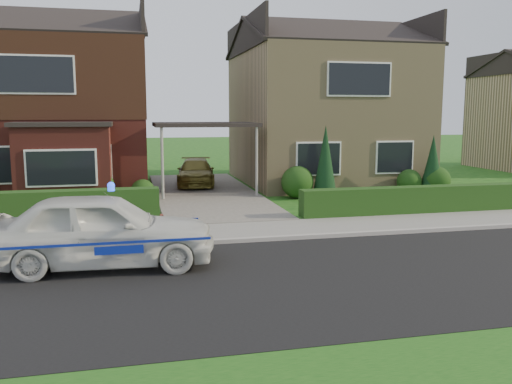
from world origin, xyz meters
name	(u,v)px	position (x,y,z in m)	size (l,w,h in m)	color
ground	(284,280)	(0.00, 0.00, 0.00)	(120.00, 120.00, 0.00)	#144512
road	(284,280)	(0.00, 0.00, 0.00)	(60.00, 6.00, 0.02)	black
kerb	(250,240)	(0.00, 3.05, 0.06)	(60.00, 0.16, 0.12)	#9E9993
sidewalk	(241,231)	(0.00, 4.10, 0.05)	(60.00, 2.00, 0.10)	slate
driveway	(206,193)	(0.00, 11.00, 0.06)	(3.80, 12.00, 0.12)	#666059
house_left	(52,96)	(-5.78, 13.90, 3.81)	(7.50, 9.53, 7.25)	maroon
house_right	(323,101)	(5.80, 13.99, 3.66)	(7.50, 8.06, 7.25)	tan
carport_link	(205,126)	(0.00, 10.95, 2.66)	(3.80, 3.00, 2.77)	black
dwarf_wall	(14,228)	(-5.80, 5.30, 0.18)	(7.70, 0.25, 0.36)	maroon
hedge_left	(15,233)	(-5.80, 5.45, 0.00)	(7.50, 0.55, 0.90)	#173210
hedge_right	(417,215)	(5.80, 5.35, 0.00)	(7.50, 0.55, 0.80)	#173210
shrub_left_mid	(94,187)	(-4.00, 9.30, 0.66)	(1.32, 1.32, 1.32)	#173210
shrub_left_near	(143,191)	(-2.40, 9.60, 0.42)	(0.84, 0.84, 0.84)	#173210
shrub_right_near	(297,182)	(3.20, 9.40, 0.60)	(1.20, 1.20, 1.20)	#173210
shrub_right_mid	(409,181)	(7.80, 9.50, 0.48)	(0.96, 0.96, 0.96)	#173210
shrub_right_far	(436,180)	(8.80, 9.20, 0.54)	(1.08, 1.08, 1.08)	#173210
conifer_a	(325,163)	(4.20, 9.20, 1.30)	(0.90, 0.90, 2.60)	black
conifer_b	(433,166)	(8.60, 9.20, 1.10)	(0.90, 0.90, 2.20)	black
police_car	(102,230)	(-3.40, 1.63, 0.77)	(4.18, 4.64, 1.71)	silver
driveway_car	(196,172)	(-0.12, 13.04, 0.66)	(1.51, 3.71, 1.08)	olive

